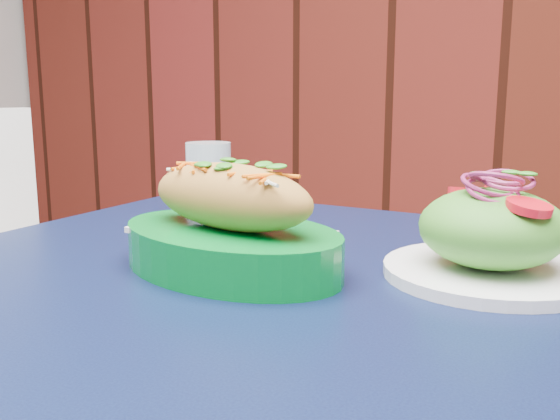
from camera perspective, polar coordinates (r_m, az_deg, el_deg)
The scene contains 4 objects.
cafe_table at distance 0.68m, azimuth -2.27°, elevation -13.10°, with size 0.85×0.85×0.75m.
banh_mi_basket at distance 0.66m, azimuth -4.57°, elevation -1.60°, with size 0.28×0.20×0.12m.
salad_plate at distance 0.66m, azimuth 18.78°, elevation -2.29°, with size 0.21×0.21×0.11m.
water_glass at distance 0.95m, azimuth -6.52°, elevation 2.84°, with size 0.07×0.07×0.11m, color silver.
Camera 1 is at (0.50, 0.83, 0.94)m, focal length 40.00 mm.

